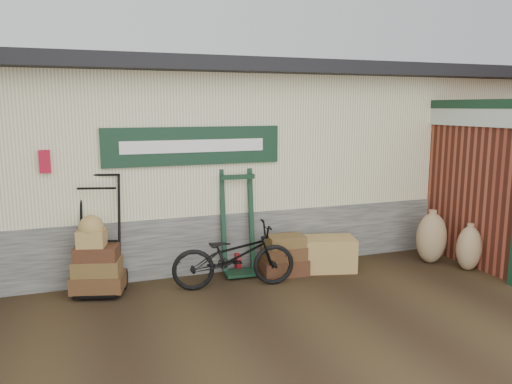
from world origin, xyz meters
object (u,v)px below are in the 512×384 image
green_barrow (238,222)px  wicker_hamper (329,254)px  porter_trolley (99,233)px  suitcase_stack (284,255)px  bicycle (234,252)px

green_barrow → wicker_hamper: 1.50m
porter_trolley → suitcase_stack: (2.64, -0.23, -0.51)m
wicker_hamper → bicycle: 1.65m
porter_trolley → wicker_hamper: porter_trolley is taller
wicker_hamper → green_barrow: bearing=166.4°
porter_trolley → wicker_hamper: (3.37, -0.28, -0.56)m
porter_trolley → wicker_hamper: bearing=11.2°
suitcase_stack → wicker_hamper: size_ratio=0.87×
green_barrow → suitcase_stack: size_ratio=2.30×
porter_trolley → wicker_hamper: 3.43m
green_barrow → bicycle: bearing=-110.2°
green_barrow → suitcase_stack: bearing=-20.8°
suitcase_stack → wicker_hamper: suitcase_stack is taller
green_barrow → wicker_hamper: bearing=-9.8°
wicker_hamper → bicycle: bearing=-172.2°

